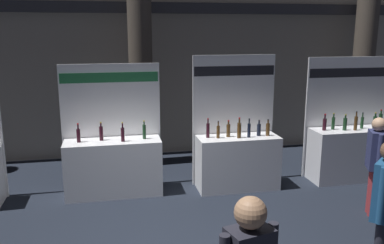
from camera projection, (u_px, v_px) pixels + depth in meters
The scene contains 5 objects.
hall_colonnade at pixel (137, 24), 9.34m from camera, with size 14.69×1.25×6.29m.
exhibitor_booth_1 at pixel (113, 162), 7.49m from camera, with size 1.81×0.66×2.38m.
exhibitor_booth_2 at pixel (237, 156), 7.78m from camera, with size 1.61×0.66×2.52m.
exhibitor_booth_3 at pixel (354, 148), 8.27m from camera, with size 1.94×0.66×2.45m.
visitor_0 at pixel (376, 158), 6.54m from camera, with size 0.35×0.48×1.63m.
Camera 1 is at (-0.68, -4.89, 2.96)m, focal length 38.24 mm.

